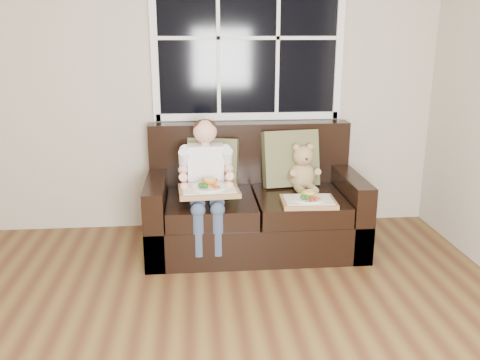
{
  "coord_description": "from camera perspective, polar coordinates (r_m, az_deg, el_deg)",
  "views": [
    {
      "loc": [
        0.14,
        -1.89,
        1.69
      ],
      "look_at": [
        0.48,
        1.85,
        0.6
      ],
      "focal_mm": 38.0,
      "sensor_mm": 36.0,
      "label": 1
    }
  ],
  "objects": [
    {
      "name": "room_walls",
      "position": [
        1.9,
        -9.58,
        13.08
      ],
      "size": [
        4.52,
        5.02,
        2.71
      ],
      "color": "#C0B19F",
      "rests_on": "ground"
    },
    {
      "name": "tray_left",
      "position": [
        3.77,
        -3.54,
        -1.03
      ],
      "size": [
        0.46,
        0.36,
        0.1
      ],
      "rotation": [
        0.0,
        0.0,
        0.07
      ],
      "color": "#9B7C46",
      "rests_on": "child"
    },
    {
      "name": "tray_right",
      "position": [
        3.85,
        7.69,
        -2.3
      ],
      "size": [
        0.42,
        0.32,
        0.09
      ],
      "rotation": [
        0.0,
        0.0,
        -0.05
      ],
      "color": "#9B7C46",
      "rests_on": "loveseat"
    },
    {
      "name": "pillow_left",
      "position": [
        4.2,
        -3.07,
        1.89
      ],
      "size": [
        0.44,
        0.27,
        0.42
      ],
      "rotation": [
        -0.21,
        0.0,
        -0.21
      ],
      "color": "olive",
      "rests_on": "loveseat"
    },
    {
      "name": "window_back",
      "position": [
        4.4,
        0.91,
        15.66
      ],
      "size": [
        1.62,
        0.04,
        1.37
      ],
      "color": "black",
      "rests_on": "room_walls"
    },
    {
      "name": "child",
      "position": [
        3.93,
        -3.83,
        0.9
      ],
      "size": [
        0.41,
        0.6,
        0.92
      ],
      "color": "white",
      "rests_on": "loveseat"
    },
    {
      "name": "teddy_bear",
      "position": [
        4.19,
        7.02,
        1.08
      ],
      "size": [
        0.24,
        0.3,
        0.39
      ],
      "rotation": [
        0.0,
        0.0,
        0.09
      ],
      "color": "tan",
      "rests_on": "loveseat"
    },
    {
      "name": "pillow_right",
      "position": [
        4.26,
        5.69,
        2.42
      ],
      "size": [
        0.49,
        0.27,
        0.48
      ],
      "rotation": [
        -0.21,
        0.0,
        0.14
      ],
      "color": "olive",
      "rests_on": "loveseat"
    },
    {
      "name": "loveseat",
      "position": [
        4.17,
        1.5,
        -3.15
      ],
      "size": [
        1.7,
        0.92,
        0.96
      ],
      "color": "black",
      "rests_on": "ground"
    }
  ]
}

